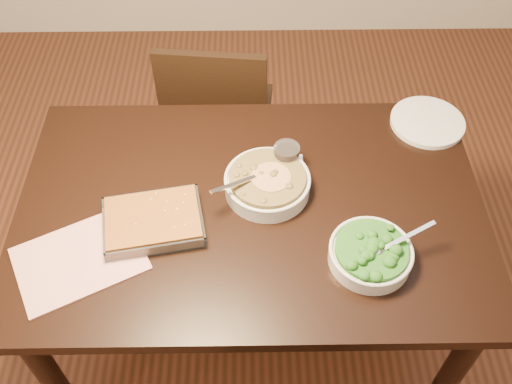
{
  "coord_description": "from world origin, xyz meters",
  "views": [
    {
      "loc": [
        0.0,
        -1.07,
        2.08
      ],
      "look_at": [
        0.02,
        0.01,
        0.8
      ],
      "focal_mm": 40.0,
      "sensor_mm": 36.0,
      "label": 1
    }
  ],
  "objects": [
    {
      "name": "broccoli_bowl",
      "position": [
        0.33,
        -0.2,
        0.78
      ],
      "size": [
        0.26,
        0.23,
        0.09
      ],
      "color": "silver",
      "rests_on": "table"
    },
    {
      "name": "dinner_plate",
      "position": [
        0.6,
        0.34,
        0.76
      ],
      "size": [
        0.25,
        0.25,
        0.02
      ],
      "primitive_type": "cylinder",
      "color": "white",
      "rests_on": "table"
    },
    {
      "name": "baking_dish",
      "position": [
        -0.28,
        -0.08,
        0.78
      ],
      "size": [
        0.31,
        0.25,
        0.05
      ],
      "rotation": [
        0.0,
        0.0,
        0.18
      ],
      "color": "silver",
      "rests_on": "table"
    },
    {
      "name": "chair_far",
      "position": [
        -0.13,
        0.68,
        0.49
      ],
      "size": [
        0.45,
        0.45,
        0.87
      ],
      "rotation": [
        0.0,
        0.0,
        3.04
      ],
      "color": "black",
      "rests_on": "ground"
    },
    {
      "name": "wine_tumbler",
      "position": [
        0.11,
        0.15,
        0.8
      ],
      "size": [
        0.08,
        0.08,
        0.09
      ],
      "color": "black",
      "rests_on": "coaster"
    },
    {
      "name": "table",
      "position": [
        0.0,
        0.0,
        0.65
      ],
      "size": [
        1.4,
        0.9,
        0.75
      ],
      "color": "black",
      "rests_on": "ground"
    },
    {
      "name": "ground",
      "position": [
        0.0,
        0.0,
        0.0
      ],
      "size": [
        4.0,
        4.0,
        0.0
      ],
      "primitive_type": "plane",
      "color": "#402112",
      "rests_on": "ground"
    },
    {
      "name": "magazine_a",
      "position": [
        -0.48,
        -0.19,
        0.75
      ],
      "size": [
        0.41,
        0.37,
        0.01
      ],
      "primitive_type": "cube",
      "rotation": [
        0.0,
        0.0,
        0.47
      ],
      "color": "#BA353A",
      "rests_on": "table"
    },
    {
      "name": "coaster",
      "position": [
        0.11,
        0.15,
        0.75
      ],
      "size": [
        0.11,
        0.11,
        0.0
      ],
      "primitive_type": "cube",
      "color": "white",
      "rests_on": "table"
    },
    {
      "name": "stew_bowl",
      "position": [
        0.05,
        0.05,
        0.79
      ],
      "size": [
        0.26,
        0.26,
        0.1
      ],
      "color": "silver",
      "rests_on": "table"
    }
  ]
}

